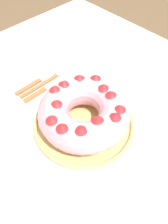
{
  "coord_description": "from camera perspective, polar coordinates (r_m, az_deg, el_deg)",
  "views": [
    {
      "loc": [
        0.25,
        -0.27,
        1.3
      ],
      "look_at": [
        -0.02,
        0.0,
        0.81
      ],
      "focal_mm": 35.0,
      "sensor_mm": 36.0,
      "label": 1
    }
  ],
  "objects": [
    {
      "name": "bundt_cake",
      "position": [
        0.62,
        0.0,
        0.08
      ],
      "size": [
        0.26,
        0.26,
        0.1
      ],
      "color": "#E09EAD",
      "rests_on": "serving_dish"
    },
    {
      "name": "cake_knife",
      "position": [
        0.77,
        -10.25,
        5.88
      ],
      "size": [
        0.02,
        0.2,
        0.01
      ],
      "rotation": [
        0.0,
        0.0,
        -0.1
      ],
      "color": "#936038",
      "rests_on": "dining_table"
    },
    {
      "name": "dining_table",
      "position": [
        0.73,
        1.31,
        -8.31
      ],
      "size": [
        1.32,
        1.15,
        0.75
      ],
      "color": "beige",
      "rests_on": "ground_plane"
    },
    {
      "name": "serving_dish",
      "position": [
        0.66,
        0.0,
        -2.89
      ],
      "size": [
        0.3,
        0.3,
        0.02
      ],
      "color": "tan",
      "rests_on": "dining_table"
    },
    {
      "name": "ground_plane",
      "position": [
        1.35,
        0.76,
        -22.69
      ],
      "size": [
        8.0,
        8.0,
        0.0
      ],
      "primitive_type": "plane",
      "color": "brown"
    },
    {
      "name": "serving_knife",
      "position": [
        0.81,
        -11.54,
        8.07
      ],
      "size": [
        0.02,
        0.23,
        0.01
      ],
      "rotation": [
        0.0,
        0.0,
        -0.05
      ],
      "color": "#936038",
      "rests_on": "dining_table"
    },
    {
      "name": "fork",
      "position": [
        0.81,
        -8.69,
        8.44
      ],
      "size": [
        0.02,
        0.22,
        0.01
      ],
      "rotation": [
        0.0,
        0.0,
        -0.07
      ],
      "color": "#936038",
      "rests_on": "dining_table"
    }
  ]
}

